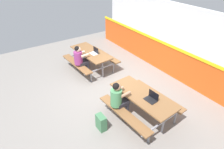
{
  "coord_description": "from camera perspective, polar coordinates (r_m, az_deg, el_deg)",
  "views": [
    {
      "loc": [
        4.55,
        -2.94,
        3.97
      ],
      "look_at": [
        0.0,
        0.11,
        0.55
      ],
      "focal_mm": 31.48,
      "sensor_mm": 36.0,
      "label": 1
    }
  ],
  "objects": [
    {
      "name": "ground_plane",
      "position": [
        6.72,
        -0.75,
        -4.31
      ],
      "size": [
        10.0,
        10.0,
        0.02
      ],
      "primitive_type": "cube",
      "color": "gray"
    },
    {
      "name": "laptop_silver",
      "position": [
        7.42,
        -5.14,
        6.45
      ],
      "size": [
        0.33,
        0.24,
        0.22
      ],
      "color": "silver",
      "rests_on": "picnic_table_left"
    },
    {
      "name": "accent_backdrop",
      "position": [
        7.54,
        15.04,
        9.73
      ],
      "size": [
        8.0,
        0.14,
        2.6
      ],
      "color": "#E55119",
      "rests_on": "ground"
    },
    {
      "name": "student_nearer",
      "position": [
        7.22,
        -9.21,
        4.67
      ],
      "size": [
        0.38,
        0.53,
        1.21
      ],
      "color": "#2D2D38",
      "rests_on": "ground"
    },
    {
      "name": "student_further",
      "position": [
        5.22,
        1.89,
        -6.77
      ],
      "size": [
        0.38,
        0.53,
        1.21
      ],
      "color": "#2D2D38",
      "rests_on": "ground"
    },
    {
      "name": "laptop_dark",
      "position": [
        5.17,
        11.41,
        -6.78
      ],
      "size": [
        0.33,
        0.24,
        0.22
      ],
      "color": "black",
      "rests_on": "picnic_table_right"
    },
    {
      "name": "picnic_table_left",
      "position": [
        7.65,
        -6.16,
        5.47
      ],
      "size": [
        1.95,
        1.67,
        0.74
      ],
      "color": "brown",
      "rests_on": "ground"
    },
    {
      "name": "backpack_dark",
      "position": [
        5.25,
        -3.12,
        -13.73
      ],
      "size": [
        0.3,
        0.22,
        0.44
      ],
      "color": "#3F724C",
      "rests_on": "ground"
    },
    {
      "name": "picnic_table_right",
      "position": [
        5.42,
        8.75,
        -7.28
      ],
      "size": [
        1.95,
        1.67,
        0.74
      ],
      "color": "brown",
      "rests_on": "ground"
    }
  ]
}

